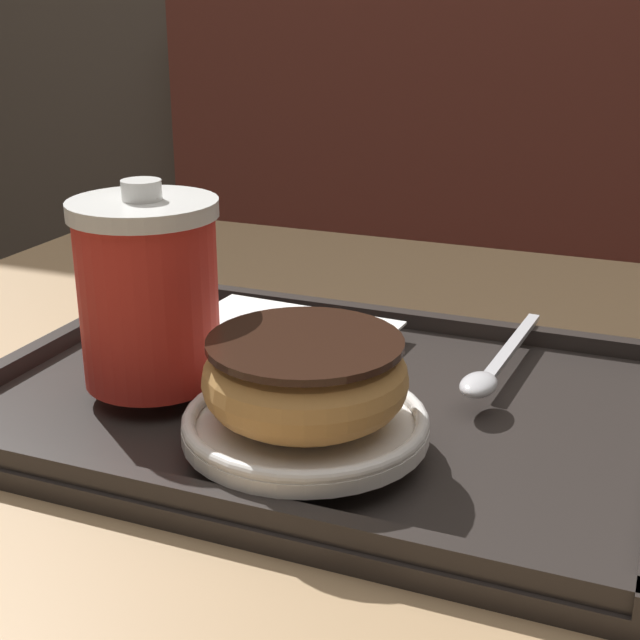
% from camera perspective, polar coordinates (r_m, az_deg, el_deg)
% --- Properties ---
extents(booth_bench, '(1.40, 0.44, 1.00)m').
position_cam_1_polar(booth_bench, '(1.52, 12.86, -7.32)').
color(booth_bench, brown).
rests_on(booth_bench, ground_plane).
extents(serving_tray, '(0.42, 0.30, 0.02)m').
position_cam_1_polar(serving_tray, '(0.57, -0.00, -5.33)').
color(serving_tray, '#282321').
rests_on(serving_tray, cafe_table).
extents(napkin_paper, '(0.16, 0.14, 0.00)m').
position_cam_1_polar(napkin_paper, '(0.63, -2.77, -0.98)').
color(napkin_paper, white).
rests_on(napkin_paper, serving_tray).
extents(coffee_cup_front, '(0.09, 0.09, 0.13)m').
position_cam_1_polar(coffee_cup_front, '(0.55, -10.92, 1.84)').
color(coffee_cup_front, red).
rests_on(coffee_cup_front, serving_tray).
extents(plate_with_chocolate_donut, '(0.14, 0.14, 0.01)m').
position_cam_1_polar(plate_with_chocolate_donut, '(0.49, -0.93, -6.62)').
color(plate_with_chocolate_donut, white).
rests_on(plate_with_chocolate_donut, serving_tray).
extents(donut_chocolate_glazed, '(0.11, 0.11, 0.04)m').
position_cam_1_polar(donut_chocolate_glazed, '(0.48, -0.95, -3.59)').
color(donut_chocolate_glazed, tan).
rests_on(donut_chocolate_glazed, plate_with_chocolate_donut).
extents(spoon, '(0.03, 0.16, 0.01)m').
position_cam_1_polar(spoon, '(0.58, 10.85, -3.22)').
color(spoon, silver).
rests_on(spoon, serving_tray).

